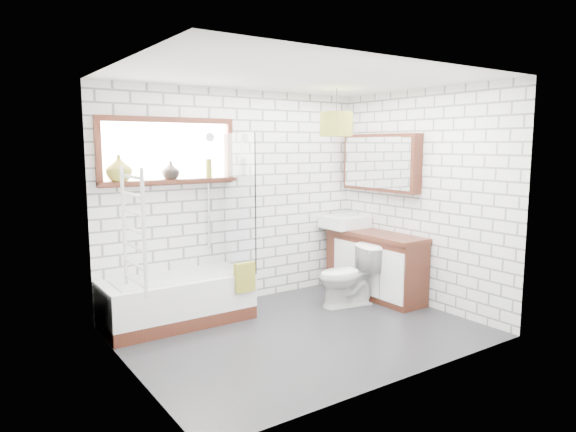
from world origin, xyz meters
TOP-DOWN VIEW (x-y plane):
  - floor at (0.00, 0.00)m, footprint 3.40×2.60m
  - ceiling at (0.00, 0.00)m, footprint 3.40×2.60m
  - wall_back at (0.00, 1.30)m, footprint 3.40×0.01m
  - wall_front at (0.00, -1.30)m, footprint 3.40×0.01m
  - wall_left at (-1.70, 0.00)m, footprint 0.01×2.60m
  - wall_right at (1.70, 0.00)m, footprint 0.01×2.60m
  - window at (-0.85, 1.26)m, footprint 1.52×0.16m
  - towel_radiator at (-1.66, 0.00)m, footprint 0.06×0.52m
  - mirror_cabinet at (1.62, 0.60)m, footprint 0.16×1.20m
  - shower_riser at (-0.40, 1.26)m, footprint 0.02×0.02m
  - bathtub at (-0.92, 0.96)m, footprint 1.53×0.68m
  - shower_screen at (-0.18, 0.96)m, footprint 0.02×0.72m
  - towel_green at (-0.31, 0.62)m, footprint 0.23×0.06m
  - towel_beige at (-0.31, 0.62)m, footprint 0.18×0.05m
  - vanity at (1.47, 0.51)m, footprint 0.45×1.40m
  - basin at (1.41, 1.01)m, footprint 0.53×0.46m
  - tap at (1.57, 1.01)m, footprint 0.04×0.04m
  - toilet at (0.95, 0.41)m, footprint 0.53×0.76m
  - vase_olive at (-1.39, 1.23)m, footprint 0.32×0.32m
  - vase_dark at (-0.85, 1.23)m, footprint 0.20×0.20m
  - bottle at (-0.40, 1.23)m, footprint 0.09×0.09m
  - pendant at (0.88, 0.57)m, footprint 0.37×0.37m

SIDE VIEW (x-z plane):
  - floor at x=0.00m, z-range -0.01..0.00m
  - bathtub at x=-0.92m, z-range 0.00..0.50m
  - toilet at x=0.95m, z-range 0.00..0.71m
  - vanity at x=1.47m, z-range 0.00..0.80m
  - towel_green at x=-0.31m, z-range 0.32..0.63m
  - towel_beige at x=-0.31m, z-range 0.36..0.60m
  - basin at x=1.41m, z-range 0.80..0.95m
  - tap at x=1.57m, z-range 0.85..1.02m
  - towel_radiator at x=-1.66m, z-range 0.70..1.70m
  - shower_screen at x=-0.18m, z-range 0.50..2.00m
  - wall_back at x=0.00m, z-range 0.00..2.50m
  - wall_front at x=0.00m, z-range 0.00..2.50m
  - wall_left at x=-1.70m, z-range 0.00..2.50m
  - wall_right at x=1.70m, z-range 0.00..2.50m
  - shower_riser at x=-0.40m, z-range 0.70..2.00m
  - vase_dark at x=-0.85m, z-range 1.48..1.68m
  - bottle at x=-0.40m, z-range 1.48..1.69m
  - vase_olive at x=-1.39m, z-range 1.48..1.75m
  - mirror_cabinet at x=1.62m, z-range 1.30..2.00m
  - window at x=-0.85m, z-range 1.46..2.14m
  - pendant at x=0.88m, z-range 1.96..2.24m
  - ceiling at x=0.00m, z-range 2.50..2.51m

